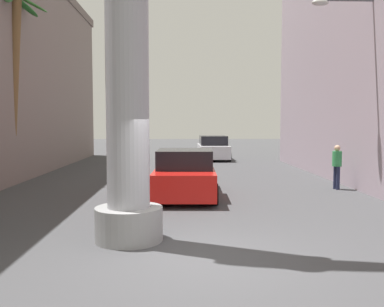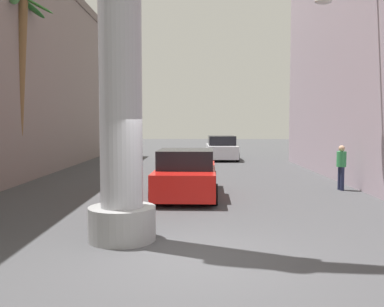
{
  "view_description": "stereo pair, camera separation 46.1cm",
  "coord_description": "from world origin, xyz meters",
  "px_view_note": "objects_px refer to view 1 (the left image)",
  "views": [
    {
      "loc": [
        -0.36,
        -7.47,
        2.44
      ],
      "look_at": [
        0.0,
        5.31,
        1.5
      ],
      "focal_mm": 40.0,
      "sensor_mm": 36.0,
      "label": 1
    },
    {
      "loc": [
        0.11,
        -7.48,
        2.44
      ],
      "look_at": [
        0.0,
        5.31,
        1.5
      ],
      "focal_mm": 40.0,
      "sensor_mm": 36.0,
      "label": 2
    }
  ],
  "objects_px": {
    "car_far": "(213,148)",
    "palm_tree_mid_left": "(12,71)",
    "pedestrian_mid_right": "(337,164)",
    "car_lead": "(185,175)",
    "street_lamp": "(373,74)"
  },
  "relations": [
    {
      "from": "car_lead",
      "to": "car_far",
      "type": "xyz_separation_m",
      "value": [
        2.0,
        13.97,
        0.03
      ]
    },
    {
      "from": "palm_tree_mid_left",
      "to": "pedestrian_mid_right",
      "type": "bearing_deg",
      "value": -7.88
    },
    {
      "from": "car_far",
      "to": "pedestrian_mid_right",
      "type": "bearing_deg",
      "value": -74.43
    },
    {
      "from": "car_far",
      "to": "palm_tree_mid_left",
      "type": "height_order",
      "value": "palm_tree_mid_left"
    },
    {
      "from": "car_lead",
      "to": "car_far",
      "type": "bearing_deg",
      "value": 81.84
    },
    {
      "from": "car_lead",
      "to": "palm_tree_mid_left",
      "type": "bearing_deg",
      "value": 156.06
    },
    {
      "from": "car_lead",
      "to": "palm_tree_mid_left",
      "type": "distance_m",
      "value": 8.21
    },
    {
      "from": "street_lamp",
      "to": "car_lead",
      "type": "height_order",
      "value": "street_lamp"
    },
    {
      "from": "palm_tree_mid_left",
      "to": "street_lamp",
      "type": "bearing_deg",
      "value": -12.37
    },
    {
      "from": "palm_tree_mid_left",
      "to": "pedestrian_mid_right",
      "type": "distance_m",
      "value": 12.83
    },
    {
      "from": "car_far",
      "to": "palm_tree_mid_left",
      "type": "bearing_deg",
      "value": -128.3
    },
    {
      "from": "pedestrian_mid_right",
      "to": "palm_tree_mid_left",
      "type": "bearing_deg",
      "value": 172.12
    },
    {
      "from": "car_lead",
      "to": "palm_tree_mid_left",
      "type": "relative_size",
      "value": 0.63
    },
    {
      "from": "car_far",
      "to": "pedestrian_mid_right",
      "type": "xyz_separation_m",
      "value": [
        3.54,
        -12.7,
        0.21
      ]
    },
    {
      "from": "car_far",
      "to": "car_lead",
      "type": "bearing_deg",
      "value": -98.16
    }
  ]
}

